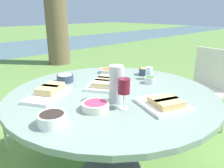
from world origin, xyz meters
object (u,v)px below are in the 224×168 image
at_px(chair_near_left, 206,84).
at_px(wine_glass, 124,87).
at_px(dining_table, 112,102).
at_px(water_pitcher, 116,84).

distance_m(chair_near_left, wine_glass, 1.39).
height_order(dining_table, chair_near_left, chair_near_left).
xyz_separation_m(dining_table, chair_near_left, (1.21, -0.20, -0.10)).
bearing_deg(wine_glass, chair_near_left, 2.17).
bearing_deg(chair_near_left, wine_glass, -177.83).
bearing_deg(wine_glass, water_pitcher, 67.19).
height_order(chair_near_left, water_pitcher, water_pitcher).
bearing_deg(chair_near_left, dining_table, 170.60).
bearing_deg(dining_table, chair_near_left, -9.40).
bearing_deg(water_pitcher, chair_near_left, -2.20).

